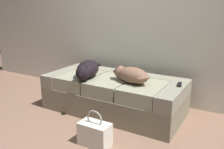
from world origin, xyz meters
TOP-DOWN VIEW (x-y plane):
  - ground_plane at (0.00, 0.00)m, footprint 10.00×10.00m
  - back_wall at (0.00, 1.72)m, footprint 6.40×0.10m
  - couch at (0.00, 1.06)m, footprint 1.81×0.85m
  - dog_dark at (-0.29, 0.88)m, footprint 0.42×0.62m
  - dog_tan at (0.28, 0.98)m, footprint 0.56×0.33m
  - tv_remote at (0.83, 1.16)m, footprint 0.07×0.16m
  - handbag at (0.25, 0.23)m, footprint 0.32×0.18m

SIDE VIEW (x-z plane):
  - ground_plane at x=0.00m, z-range 0.00..0.00m
  - handbag at x=0.25m, z-range -0.06..0.31m
  - couch at x=0.00m, z-range 0.00..0.47m
  - tv_remote at x=0.83m, z-range 0.47..0.49m
  - dog_tan at x=0.28m, z-range 0.47..0.66m
  - dog_dark at x=-0.29m, z-range 0.47..0.69m
  - back_wall at x=0.00m, z-range 0.00..2.80m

